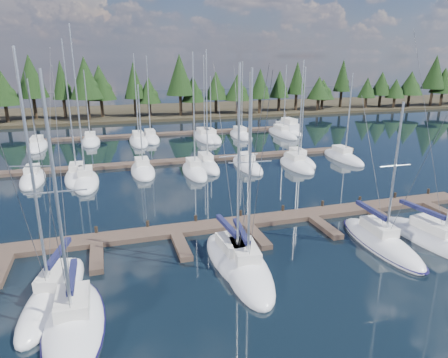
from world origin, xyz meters
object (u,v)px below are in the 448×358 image
object	(u,v)px
main_dock	(247,225)
front_sailboat_3	(246,268)
front_sailboat_1	(74,323)
motor_yacht_right	(288,130)
front_sailboat_4	(381,242)
front_sailboat_2	(235,260)
front_sailboat_5	(437,241)
front_sailboat_0	(54,295)

from	to	relation	value
main_dock	front_sailboat_3	size ratio (longest dim) A/B	3.17
front_sailboat_1	front_sailboat_3	size ratio (longest dim) A/B	1.01
main_dock	front_sailboat_1	distance (m)	16.17
front_sailboat_1	motor_yacht_right	distance (m)	59.25
main_dock	front_sailboat_4	bearing A→B (deg)	-35.55
front_sailboat_2	motor_yacht_right	size ratio (longest dim) A/B	1.53
front_sailboat_5	motor_yacht_right	bearing A→B (deg)	78.42
front_sailboat_0	front_sailboat_3	distance (m)	11.86
motor_yacht_right	front_sailboat_2	bearing A→B (deg)	-119.61
front_sailboat_0	motor_yacht_right	size ratio (longest dim) A/B	1.61
main_dock	front_sailboat_5	world-z (taller)	front_sailboat_5
front_sailboat_4	front_sailboat_1	bearing A→B (deg)	-171.00
front_sailboat_0	front_sailboat_5	bearing A→B (deg)	-1.54
front_sailboat_0	front_sailboat_5	world-z (taller)	front_sailboat_5
front_sailboat_1	front_sailboat_0	bearing A→B (deg)	112.77
front_sailboat_2	front_sailboat_0	bearing A→B (deg)	-175.73
front_sailboat_3	front_sailboat_5	xyz separation A→B (m)	(15.20, -0.41, 0.02)
main_dock	front_sailboat_5	xyz separation A→B (m)	(12.67, -7.13, 0.09)
front_sailboat_0	motor_yacht_right	bearing A→B (deg)	50.86
main_dock	front_sailboat_5	distance (m)	14.54
main_dock	front_sailboat_0	bearing A→B (deg)	-155.99
front_sailboat_1	front_sailboat_3	distance (m)	10.92
front_sailboat_4	front_sailboat_5	xyz separation A→B (m)	(4.19, -1.07, 0.03)
front_sailboat_1	front_sailboat_5	distance (m)	25.87
front_sailboat_4	front_sailboat_5	size ratio (longest dim) A/B	0.70
front_sailboat_5	motor_yacht_right	distance (m)	46.35
front_sailboat_0	front_sailboat_2	world-z (taller)	front_sailboat_0
front_sailboat_2	front_sailboat_3	bearing A→B (deg)	-71.25
front_sailboat_1	front_sailboat_3	xyz separation A→B (m)	(10.56, 2.76, 0.00)
front_sailboat_0	main_dock	bearing A→B (deg)	24.01
front_sailboat_5	motor_yacht_right	world-z (taller)	front_sailboat_5
front_sailboat_2	main_dock	bearing A→B (deg)	62.19
front_sailboat_2	front_sailboat_5	bearing A→B (deg)	-5.79
main_dock	front_sailboat_4	world-z (taller)	front_sailboat_4
front_sailboat_1	motor_yacht_right	xyz separation A→B (m)	(35.07, 47.76, 0.22)
front_sailboat_4	motor_yacht_right	xyz separation A→B (m)	(13.49, 44.34, 0.23)
front_sailboat_0	front_sailboat_4	xyz separation A→B (m)	(22.87, 0.34, -0.04)
main_dock	front_sailboat_2	xyz separation A→B (m)	(-2.93, -5.55, 0.08)
front_sailboat_0	front_sailboat_1	world-z (taller)	front_sailboat_0
front_sailboat_4	front_sailboat_2	bearing A→B (deg)	177.42
front_sailboat_1	front_sailboat_2	distance (m)	10.90
front_sailboat_0	front_sailboat_3	world-z (taller)	front_sailboat_0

